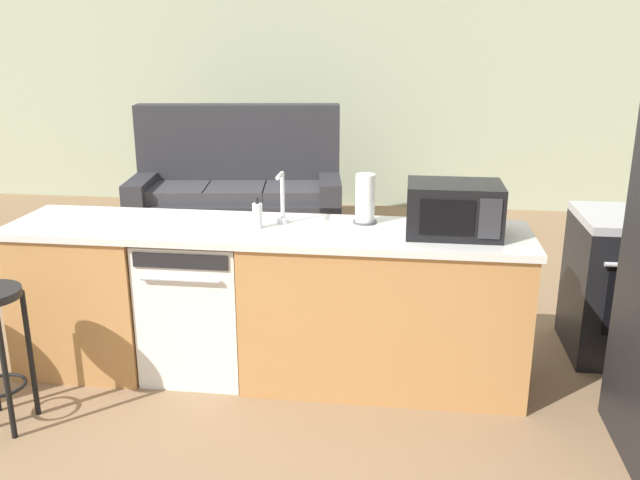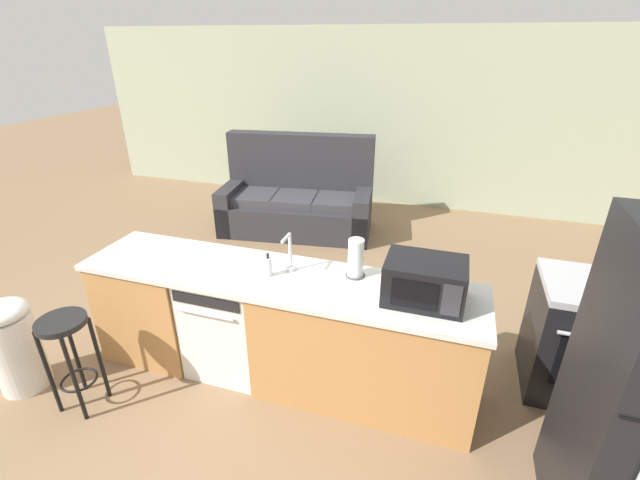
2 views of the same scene
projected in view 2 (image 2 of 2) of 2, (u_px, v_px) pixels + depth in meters
ground_plane at (263, 368)px, 3.47m from camera, size 24.00×24.00×0.00m
wall_back at (393, 120)px, 6.44m from camera, size 10.00×0.06×2.60m
kitchen_counter at (289, 332)px, 3.22m from camera, size 2.94×0.66×0.90m
dishwasher at (230, 320)px, 3.35m from camera, size 0.58×0.61×0.84m
stove_range at (587, 339)px, 3.10m from camera, size 0.76×0.68×0.90m
microwave at (425, 281)px, 2.69m from camera, size 0.50×0.37×0.28m
sink_faucet at (290, 255)px, 3.03m from camera, size 0.07×0.17×0.30m
paper_towel_roll at (356, 259)px, 2.97m from camera, size 0.14×0.14×0.28m
soap_bottle at (268, 267)px, 3.00m from camera, size 0.06×0.06×0.18m
kettle at (631, 270)px, 2.93m from camera, size 0.21×0.17×0.19m
bar_stool at (68, 345)px, 2.91m from camera, size 0.32×0.32×0.74m
trash_bin at (14, 345)px, 3.15m from camera, size 0.35×0.35×0.74m
couch at (298, 201)px, 5.88m from camera, size 2.11×1.17×1.27m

